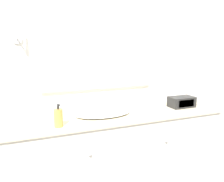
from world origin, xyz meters
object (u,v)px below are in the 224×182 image
at_px(sink_basin, 103,113).
at_px(picture_frame, 155,100).
at_px(soap_bottle, 58,118).
at_px(appliance_box, 182,102).

relative_size(sink_basin, picture_frame, 4.72).
relative_size(sink_basin, soap_bottle, 2.80).
relative_size(sink_basin, appliance_box, 2.04).
bearing_deg(soap_bottle, sink_basin, 22.66).
xyz_separation_m(sink_basin, picture_frame, (0.60, 0.11, 0.03)).
distance_m(soap_bottle, picture_frame, 1.06).
height_order(sink_basin, soap_bottle, soap_bottle).
distance_m(sink_basin, appliance_box, 0.81).
bearing_deg(picture_frame, appliance_box, -37.14).
xyz_separation_m(appliance_box, picture_frame, (-0.21, 0.16, 0.00)).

